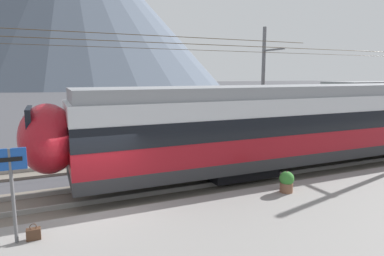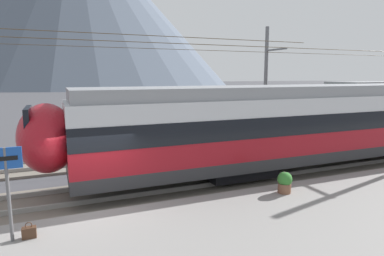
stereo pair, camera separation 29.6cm
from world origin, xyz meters
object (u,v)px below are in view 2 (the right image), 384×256
at_px(catenary_mast_far_side, 267,81).
at_px(potted_plant_platform_edge, 285,182).
at_px(platform_sign, 7,173).
at_px(handbag_near_sign, 29,232).

height_order(catenary_mast_far_side, potted_plant_platform_edge, catenary_mast_far_side).
relative_size(platform_sign, potted_plant_platform_edge, 3.16).
bearing_deg(potted_plant_platform_edge, handbag_near_sign, -178.62).
bearing_deg(handbag_near_sign, platform_sign, -179.27).
xyz_separation_m(platform_sign, potted_plant_platform_edge, (8.05, 0.19, -1.27)).
xyz_separation_m(platform_sign, handbag_near_sign, (0.36, 0.00, -1.52)).
xyz_separation_m(handbag_near_sign, potted_plant_platform_edge, (7.69, 0.18, 0.25)).
relative_size(handbag_near_sign, potted_plant_platform_edge, 0.56).
xyz_separation_m(catenary_mast_far_side, potted_plant_platform_edge, (-5.93, -9.60, -3.10)).
bearing_deg(catenary_mast_far_side, handbag_near_sign, -144.30).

